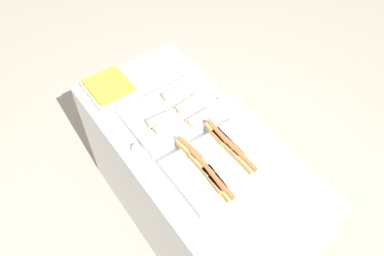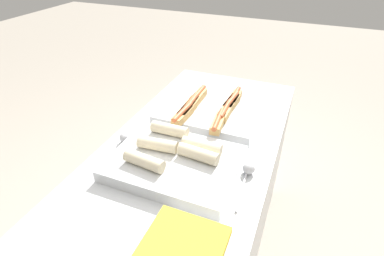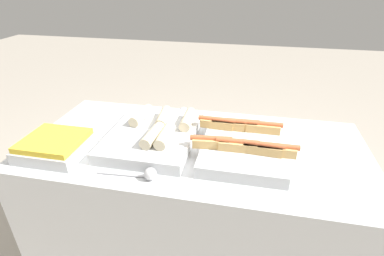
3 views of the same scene
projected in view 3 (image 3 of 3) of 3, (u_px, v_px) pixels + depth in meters
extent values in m
cube|color=silver|center=(195.00, 219.00, 1.52)|extent=(1.46, 0.71, 0.88)
cube|color=silver|center=(244.00, 145.00, 1.26)|extent=(0.34, 0.48, 0.05)
cube|color=tan|center=(217.00, 124.00, 1.33)|extent=(0.15, 0.05, 0.04)
cylinder|color=#CC6038|center=(217.00, 120.00, 1.32)|extent=(0.17, 0.03, 0.02)
cube|color=tan|center=(240.00, 125.00, 1.32)|extent=(0.15, 0.05, 0.04)
cylinder|color=#CC6038|center=(240.00, 121.00, 1.31)|extent=(0.17, 0.03, 0.02)
cube|color=tan|center=(263.00, 149.00, 1.15)|extent=(0.15, 0.05, 0.04)
cylinder|color=#CC6038|center=(263.00, 144.00, 1.14)|extent=(0.17, 0.03, 0.02)
cube|color=tan|center=(228.00, 125.00, 1.33)|extent=(0.15, 0.05, 0.04)
cylinder|color=#CC6038|center=(229.00, 121.00, 1.32)|extent=(0.17, 0.03, 0.02)
cube|color=tan|center=(276.00, 150.00, 1.14)|extent=(0.15, 0.04, 0.04)
cylinder|color=#CC6038|center=(277.00, 146.00, 1.13)|extent=(0.17, 0.02, 0.02)
cube|color=tan|center=(237.00, 146.00, 1.17)|extent=(0.15, 0.05, 0.04)
cylinder|color=#CC6038|center=(238.00, 141.00, 1.16)|extent=(0.17, 0.03, 0.02)
cube|color=tan|center=(211.00, 143.00, 1.19)|extent=(0.15, 0.06, 0.04)
cylinder|color=#CC6038|center=(211.00, 138.00, 1.18)|extent=(0.17, 0.04, 0.02)
cube|color=tan|center=(263.00, 128.00, 1.30)|extent=(0.15, 0.04, 0.04)
cylinder|color=#CC6038|center=(263.00, 124.00, 1.29)|extent=(0.17, 0.02, 0.02)
cube|color=silver|center=(153.00, 135.00, 1.33)|extent=(0.37, 0.48, 0.05)
cylinder|color=beige|center=(165.00, 136.00, 1.22)|extent=(0.05, 0.16, 0.05)
cylinder|color=beige|center=(141.00, 115.00, 1.39)|extent=(0.07, 0.16, 0.05)
cylinder|color=beige|center=(163.00, 117.00, 1.38)|extent=(0.06, 0.16, 0.05)
cylinder|color=beige|center=(188.00, 119.00, 1.36)|extent=(0.05, 0.16, 0.05)
cylinder|color=beige|center=(153.00, 135.00, 1.23)|extent=(0.06, 0.16, 0.05)
cube|color=silver|center=(56.00, 148.00, 1.23)|extent=(0.25, 0.24, 0.05)
cube|color=gold|center=(54.00, 140.00, 1.22)|extent=(0.23, 0.22, 0.02)
cylinder|color=silver|center=(124.00, 175.00, 1.11)|extent=(0.21, 0.02, 0.01)
sphere|color=silver|center=(150.00, 174.00, 1.08)|extent=(0.05, 0.05, 0.05)
cylinder|color=silver|center=(165.00, 113.00, 1.58)|extent=(0.20, 0.02, 0.01)
sphere|color=silver|center=(183.00, 111.00, 1.55)|extent=(0.05, 0.05, 0.05)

